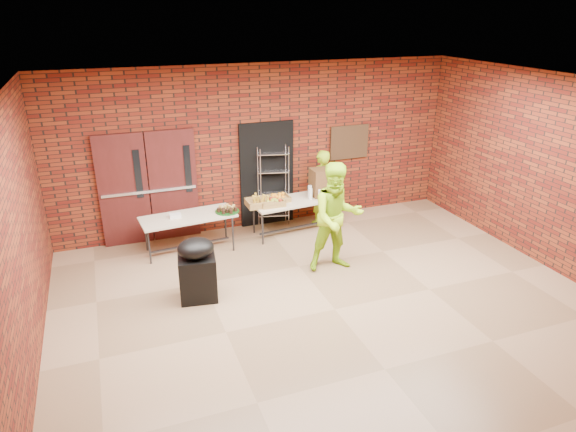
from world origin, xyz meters
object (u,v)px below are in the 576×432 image
object	(u,v)px
coffee_dispenser	(322,182)
covered_grill	(197,269)
table_right	(295,203)
volunteer_man	(337,217)
volunteer_woman	(321,187)
wire_rack	(273,187)
table_left	(188,219)

from	to	relation	value
coffee_dispenser	covered_grill	size ratio (longest dim) A/B	0.54
table_right	volunteer_man	size ratio (longest dim) A/B	0.94
table_right	volunteer_woman	distance (m)	0.76
wire_rack	coffee_dispenser	size ratio (longest dim) A/B	3.06
volunteer_woman	coffee_dispenser	bearing A→B (deg)	48.20
wire_rack	volunteer_woman	world-z (taller)	wire_rack
table_left	coffee_dispenser	bearing A→B (deg)	-2.31
table_left	covered_grill	bearing A→B (deg)	-101.33
table_right	covered_grill	size ratio (longest dim) A/B	1.76
table_left	volunteer_woman	distance (m)	2.79
wire_rack	coffee_dispenser	world-z (taller)	wire_rack
covered_grill	volunteer_woman	bearing A→B (deg)	43.96
covered_grill	volunteer_man	distance (m)	2.43
table_right	covered_grill	xyz separation A→B (m)	(-2.26, -1.77, -0.14)
coffee_dispenser	volunteer_man	distance (m)	1.73
wire_rack	table_left	distance (m)	1.93
wire_rack	volunteer_woman	size ratio (longest dim) A/B	1.07
covered_grill	volunteer_woman	size ratio (longest dim) A/B	0.65
wire_rack	coffee_dispenser	xyz separation A→B (m)	(0.84, -0.46, 0.15)
coffee_dispenser	volunteer_man	bearing A→B (deg)	-105.48
coffee_dispenser	volunteer_woman	distance (m)	0.33
covered_grill	volunteer_woman	world-z (taller)	volunteer_woman
covered_grill	volunteer_woman	distance (m)	3.61
coffee_dispenser	table_left	bearing A→B (deg)	-176.98
wire_rack	volunteer_woman	distance (m)	0.96
table_left	volunteer_woman	bearing A→B (deg)	2.58
table_right	coffee_dispenser	size ratio (longest dim) A/B	3.27
table_right	volunteer_man	bearing A→B (deg)	-91.25
table_left	coffee_dispenser	size ratio (longest dim) A/B	3.22
volunteer_woman	volunteer_man	distance (m)	2.00
coffee_dispenser	table_right	bearing A→B (deg)	-173.50
table_right	coffee_dispenser	distance (m)	0.67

